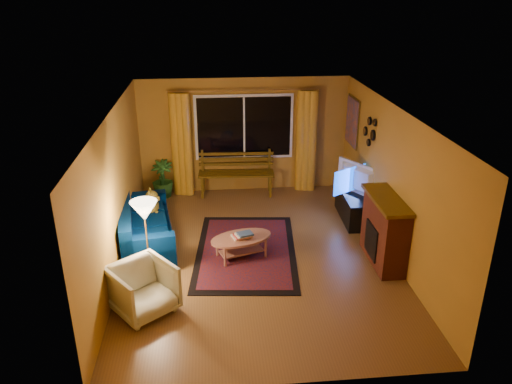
{
  "coord_description": "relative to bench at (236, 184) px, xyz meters",
  "views": [
    {
      "loc": [
        -0.75,
        -7.43,
        4.32
      ],
      "look_at": [
        0.0,
        0.3,
        1.05
      ],
      "focal_mm": 35.0,
      "sensor_mm": 36.0,
      "label": 1
    }
  ],
  "objects": [
    {
      "name": "floor_lamp",
      "position": [
        -1.54,
        -3.4,
        0.45
      ],
      "size": [
        0.29,
        0.29,
        1.38
      ],
      "primitive_type": "cylinder",
      "rotation": [
        0.0,
        0.0,
        -0.32
      ],
      "color": "#BF8C3F",
      "rests_on": "ground"
    },
    {
      "name": "rug",
      "position": [
        0.01,
        -2.55,
        -0.24
      ],
      "size": [
        1.96,
        2.84,
        0.02
      ],
      "primitive_type": "cube",
      "rotation": [
        0.0,
        0.0,
        -0.1
      ],
      "color": "maroon",
      "rests_on": "ground"
    },
    {
      "name": "dog",
      "position": [
        -1.67,
        -1.73,
        0.42
      ],
      "size": [
        0.47,
        0.56,
        0.52
      ],
      "primitive_type": null,
      "rotation": [
        0.0,
        0.0,
        -0.28
      ],
      "color": "olive",
      "rests_on": "sofa"
    },
    {
      "name": "mirror_cluster",
      "position": [
        2.41,
        -1.4,
        1.56
      ],
      "size": [
        0.06,
        0.6,
        0.56
      ],
      "primitive_type": null,
      "color": "black",
      "rests_on": "wall_right"
    },
    {
      "name": "curtain_left",
      "position": [
        -1.15,
        0.18,
        0.88
      ],
      "size": [
        0.36,
        0.36,
        2.24
      ],
      "primitive_type": "cylinder",
      "color": "gold",
      "rests_on": "ground"
    },
    {
      "name": "wall_right",
      "position": [
        2.46,
        -2.7,
        1.01
      ],
      "size": [
        0.02,
        6.0,
        2.5
      ],
      "primitive_type": "cube",
      "color": "#BA842B",
      "rests_on": "ground"
    },
    {
      "name": "ceiling",
      "position": [
        0.2,
        -2.7,
        2.27
      ],
      "size": [
        4.5,
        6.0,
        0.02
      ],
      "primitive_type": "cube",
      "color": "white",
      "rests_on": "ground"
    },
    {
      "name": "television",
      "position": [
        2.2,
        -1.45,
        0.59
      ],
      "size": [
        0.66,
        0.97,
        0.61
      ],
      "primitive_type": "imported",
      "rotation": [
        0.0,
        0.0,
        2.11
      ],
      "color": "black",
      "rests_on": "tv_console"
    },
    {
      "name": "fireplace",
      "position": [
        2.25,
        -3.1,
        0.31
      ],
      "size": [
        0.4,
        1.2,
        1.1
      ],
      "primitive_type": "cube",
      "color": "maroon",
      "rests_on": "ground"
    },
    {
      "name": "potted_plant",
      "position": [
        -1.6,
        0.04,
        0.16
      ],
      "size": [
        0.5,
        0.5,
        0.82
      ],
      "primitive_type": "imported",
      "rotation": [
        0.0,
        0.0,
        -0.11
      ],
      "color": "#235B1E",
      "rests_on": "ground"
    },
    {
      "name": "window",
      "position": [
        0.2,
        0.25,
        1.21
      ],
      "size": [
        2.0,
        0.02,
        1.3
      ],
      "primitive_type": "cube",
      "color": "black",
      "rests_on": "wall_back"
    },
    {
      "name": "curtain_right",
      "position": [
        1.55,
        0.18,
        0.88
      ],
      "size": [
        0.36,
        0.36,
        2.24
      ],
      "primitive_type": "cylinder",
      "color": "gold",
      "rests_on": "ground"
    },
    {
      "name": "sofa",
      "position": [
        -1.72,
        -2.18,
        0.16
      ],
      "size": [
        1.15,
        2.11,
        0.81
      ],
      "primitive_type": "cube",
      "rotation": [
        0.0,
        0.0,
        0.15
      ],
      "color": "#001436",
      "rests_on": "ground"
    },
    {
      "name": "armchair",
      "position": [
        -1.55,
        -4.11,
        0.16
      ],
      "size": [
        1.07,
        1.06,
        0.81
      ],
      "primitive_type": "imported",
      "rotation": [
        0.0,
        0.0,
        0.65
      ],
      "color": "beige",
      "rests_on": "ground"
    },
    {
      "name": "wall_back",
      "position": [
        0.2,
        0.31,
        1.01
      ],
      "size": [
        4.5,
        0.02,
        2.5
      ],
      "primitive_type": "cube",
      "color": "#BA842B",
      "rests_on": "ground"
    },
    {
      "name": "tv_console",
      "position": [
        2.2,
        -1.45,
        0.02
      ],
      "size": [
        0.47,
        1.28,
        0.53
      ],
      "primitive_type": "cube",
      "rotation": [
        0.0,
        0.0,
        -0.03
      ],
      "color": "black",
      "rests_on": "ground"
    },
    {
      "name": "painting",
      "position": [
        2.42,
        -0.25,
        1.41
      ],
      "size": [
        0.04,
        0.76,
        0.96
      ],
      "primitive_type": "cube",
      "color": "#C8560D",
      "rests_on": "wall_right"
    },
    {
      "name": "coffee_table",
      "position": [
        -0.08,
        -2.74,
        -0.05
      ],
      "size": [
        1.34,
        1.34,
        0.39
      ],
      "primitive_type": "cylinder",
      "rotation": [
        0.0,
        0.0,
        0.32
      ],
      "color": "#A86A56",
      "rests_on": "ground"
    },
    {
      "name": "floor",
      "position": [
        0.2,
        -2.7,
        -0.25
      ],
      "size": [
        4.5,
        6.0,
        0.02
      ],
      "primitive_type": "cube",
      "color": "brown",
      "rests_on": "ground"
    },
    {
      "name": "wall_left",
      "position": [
        -2.06,
        -2.7,
        1.01
      ],
      "size": [
        0.02,
        6.0,
        2.5
      ],
      "primitive_type": "cube",
      "color": "#BA842B",
      "rests_on": "ground"
    },
    {
      "name": "curtain_rod",
      "position": [
        0.2,
        0.2,
        2.01
      ],
      "size": [
        3.2,
        0.03,
        0.03
      ],
      "primitive_type": "cylinder",
      "rotation": [
        0.0,
        1.57,
        0.0
      ],
      "color": "#BF8C3F",
      "rests_on": "wall_back"
    },
    {
      "name": "bench",
      "position": [
        0.0,
        0.0,
        0.0
      ],
      "size": [
        1.66,
        0.57,
        0.49
      ],
      "primitive_type": "cube",
      "rotation": [
        0.0,
        0.0,
        -0.06
      ],
      "color": "#4E3608",
      "rests_on": "ground"
    }
  ]
}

